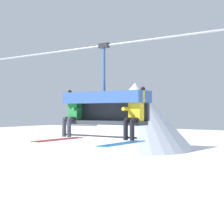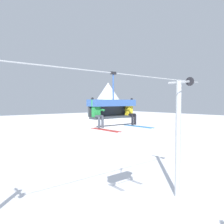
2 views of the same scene
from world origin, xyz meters
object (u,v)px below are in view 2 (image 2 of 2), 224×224
lift_tower_far (178,136)px  chairlift_chair (112,106)px  skier_green (98,113)px  skier_yellow (131,111)px

lift_tower_far → chairlift_chair: 6.79m
lift_tower_far → skier_green: bearing=-172.9°
lift_tower_far → skier_yellow: lift_tower_far is taller
skier_green → lift_tower_far: bearing=7.1°
lift_tower_far → chairlift_chair: lift_tower_far is taller
lift_tower_far → skier_yellow: bearing=-170.4°
chairlift_chair → skier_green: 1.04m
chairlift_chair → skier_yellow: bearing=-12.4°
chairlift_chair → skier_yellow: (0.98, -0.21, -0.27)m
lift_tower_far → skier_yellow: (-5.44, -0.92, 1.83)m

